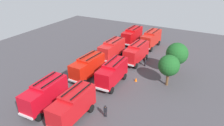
{
  "coord_description": "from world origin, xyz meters",
  "views": [
    {
      "loc": [
        31.55,
        17.31,
        18.36
      ],
      "look_at": [
        0.0,
        0.0,
        1.4
      ],
      "focal_mm": 34.53,
      "sensor_mm": 36.0,
      "label": 1
    }
  ],
  "objects_px": {
    "fire_truck_2": "(88,66)",
    "fire_truck_3": "(45,94)",
    "fire_truck_5": "(136,52)",
    "fire_truck_1": "(112,49)",
    "fire_truck_7": "(73,105)",
    "fire_truck_0": "(132,35)",
    "traffic_cone_0": "(136,79)",
    "firefighter_0": "(105,111)",
    "firefighter_3": "(59,81)",
    "fire_truck_6": "(112,72)",
    "firefighter_1": "(138,50)",
    "tree_0": "(177,54)",
    "tree_1": "(169,66)",
    "firefighter_2": "(145,62)",
    "fire_truck_4": "(151,38)"
  },
  "relations": [
    {
      "from": "fire_truck_4",
      "to": "firefighter_1",
      "type": "relative_size",
      "value": 4.35
    },
    {
      "from": "fire_truck_2",
      "to": "fire_truck_3",
      "type": "bearing_deg",
      "value": 1.56
    },
    {
      "from": "fire_truck_5",
      "to": "firefighter_0",
      "type": "relative_size",
      "value": 4.34
    },
    {
      "from": "fire_truck_0",
      "to": "fire_truck_2",
      "type": "bearing_deg",
      "value": 2.45
    },
    {
      "from": "fire_truck_0",
      "to": "traffic_cone_0",
      "type": "relative_size",
      "value": 11.29
    },
    {
      "from": "fire_truck_0",
      "to": "firefighter_3",
      "type": "relative_size",
      "value": 4.45
    },
    {
      "from": "fire_truck_2",
      "to": "firefighter_3",
      "type": "bearing_deg",
      "value": -24.49
    },
    {
      "from": "tree_1",
      "to": "tree_0",
      "type": "bearing_deg",
      "value": 178.12
    },
    {
      "from": "fire_truck_0",
      "to": "firefighter_0",
      "type": "bearing_deg",
      "value": 18.46
    },
    {
      "from": "fire_truck_1",
      "to": "fire_truck_3",
      "type": "height_order",
      "value": "same"
    },
    {
      "from": "fire_truck_1",
      "to": "fire_truck_5",
      "type": "relative_size",
      "value": 1.0
    },
    {
      "from": "fire_truck_2",
      "to": "tree_0",
      "type": "distance_m",
      "value": 15.58
    },
    {
      "from": "fire_truck_6",
      "to": "firefighter_1",
      "type": "distance_m",
      "value": 14.08
    },
    {
      "from": "fire_truck_2",
      "to": "tree_1",
      "type": "distance_m",
      "value": 13.49
    },
    {
      "from": "fire_truck_5",
      "to": "firefighter_2",
      "type": "xyz_separation_m",
      "value": [
        0.82,
        2.24,
        -1.21
      ]
    },
    {
      "from": "firefighter_3",
      "to": "tree_1",
      "type": "xyz_separation_m",
      "value": [
        -8.81,
        15.24,
        2.63
      ]
    },
    {
      "from": "traffic_cone_0",
      "to": "fire_truck_1",
      "type": "bearing_deg",
      "value": -128.22
    },
    {
      "from": "fire_truck_4",
      "to": "firefighter_1",
      "type": "xyz_separation_m",
      "value": [
        5.3,
        -0.9,
        -1.22
      ]
    },
    {
      "from": "firefighter_0",
      "to": "firefighter_2",
      "type": "height_order",
      "value": "firefighter_2"
    },
    {
      "from": "traffic_cone_0",
      "to": "tree_1",
      "type": "bearing_deg",
      "value": 104.67
    },
    {
      "from": "fire_truck_0",
      "to": "fire_truck_3",
      "type": "height_order",
      "value": "same"
    },
    {
      "from": "fire_truck_6",
      "to": "firefighter_2",
      "type": "bearing_deg",
      "value": 163.5
    },
    {
      "from": "fire_truck_3",
      "to": "fire_truck_7",
      "type": "xyz_separation_m",
      "value": [
        0.21,
        4.9,
        0.0
      ]
    },
    {
      "from": "fire_truck_5",
      "to": "firefighter_1",
      "type": "bearing_deg",
      "value": -162.0
    },
    {
      "from": "firefighter_3",
      "to": "tree_1",
      "type": "height_order",
      "value": "tree_1"
    },
    {
      "from": "fire_truck_2",
      "to": "fire_truck_3",
      "type": "relative_size",
      "value": 1.01
    },
    {
      "from": "firefighter_3",
      "to": "tree_1",
      "type": "distance_m",
      "value": 17.8
    },
    {
      "from": "fire_truck_3",
      "to": "fire_truck_4",
      "type": "bearing_deg",
      "value": 168.7
    },
    {
      "from": "fire_truck_4",
      "to": "firefighter_1",
      "type": "bearing_deg",
      "value": -6.97
    },
    {
      "from": "firefighter_0",
      "to": "firefighter_3",
      "type": "distance_m",
      "value": 10.86
    },
    {
      "from": "fire_truck_1",
      "to": "firefighter_1",
      "type": "relative_size",
      "value": 4.33
    },
    {
      "from": "fire_truck_5",
      "to": "fire_truck_6",
      "type": "height_order",
      "value": "same"
    },
    {
      "from": "fire_truck_1",
      "to": "firefighter_0",
      "type": "xyz_separation_m",
      "value": [
        16.9,
        8.31,
        -1.22
      ]
    },
    {
      "from": "tree_0",
      "to": "traffic_cone_0",
      "type": "distance_m",
      "value": 8.46
    },
    {
      "from": "firefighter_1",
      "to": "tree_0",
      "type": "distance_m",
      "value": 11.26
    },
    {
      "from": "fire_truck_0",
      "to": "fire_truck_4",
      "type": "distance_m",
      "value": 4.9
    },
    {
      "from": "fire_truck_5",
      "to": "fire_truck_7",
      "type": "distance_m",
      "value": 19.9
    },
    {
      "from": "firefighter_2",
      "to": "firefighter_1",
      "type": "bearing_deg",
      "value": -89.21
    },
    {
      "from": "fire_truck_1",
      "to": "tree_1",
      "type": "xyz_separation_m",
      "value": [
        5.14,
        13.1,
        1.38
      ]
    },
    {
      "from": "firefighter_1",
      "to": "fire_truck_2",
      "type": "bearing_deg",
      "value": 136.76
    },
    {
      "from": "fire_truck_2",
      "to": "firefighter_3",
      "type": "height_order",
      "value": "fire_truck_2"
    },
    {
      "from": "fire_truck_6",
      "to": "fire_truck_7",
      "type": "height_order",
      "value": "same"
    },
    {
      "from": "fire_truck_5",
      "to": "traffic_cone_0",
      "type": "height_order",
      "value": "fire_truck_5"
    },
    {
      "from": "firefighter_1",
      "to": "fire_truck_3",
      "type": "bearing_deg",
      "value": 141.99
    },
    {
      "from": "fire_truck_1",
      "to": "fire_truck_6",
      "type": "xyz_separation_m",
      "value": [
        9.13,
        5.09,
        0.0
      ]
    },
    {
      "from": "fire_truck_1",
      "to": "tree_0",
      "type": "relative_size",
      "value": 1.23
    },
    {
      "from": "tree_0",
      "to": "tree_1",
      "type": "xyz_separation_m",
      "value": [
        4.41,
        -0.14,
        -0.43
      ]
    },
    {
      "from": "fire_truck_0",
      "to": "firefighter_1",
      "type": "height_order",
      "value": "fire_truck_0"
    },
    {
      "from": "tree_1",
      "to": "traffic_cone_0",
      "type": "bearing_deg",
      "value": -75.33
    },
    {
      "from": "fire_truck_5",
      "to": "fire_truck_1",
      "type": "bearing_deg",
      "value": -80.81
    }
  ]
}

